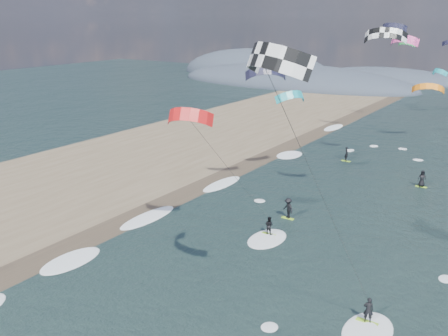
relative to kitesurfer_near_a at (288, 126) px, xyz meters
The scene contains 8 objects.
sand_strip 33.33m from the kitesurfer_near_a, behind, with size 26.00×240.00×0.00m, color brown.
wet_sand_strip 22.71m from the kitesurfer_near_a, 167.06° to the left, with size 3.00×240.00×0.00m, color #382D23.
coastal_hills 115.12m from the kitesurfer_near_a, 116.81° to the left, with size 80.00×41.00×15.00m.
kitesurfer_near_a is the anchor object (origin of this frame).
kitesurfer_near_b 13.52m from the kitesurfer_near_a, 140.41° to the left, with size 6.88×8.53×11.60m.
far_kitesurfers 26.83m from the kitesurfer_near_a, 103.78° to the left, with size 10.90×20.64×1.86m.
bg_kite_field 48.26m from the kitesurfer_near_a, 98.84° to the left, with size 13.73×66.83×9.43m.
shoreline_surf 23.15m from the kitesurfer_near_a, 152.73° to the left, with size 2.40×79.40×0.11m.
Camera 1 is at (16.90, -14.48, 16.87)m, focal length 40.00 mm.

